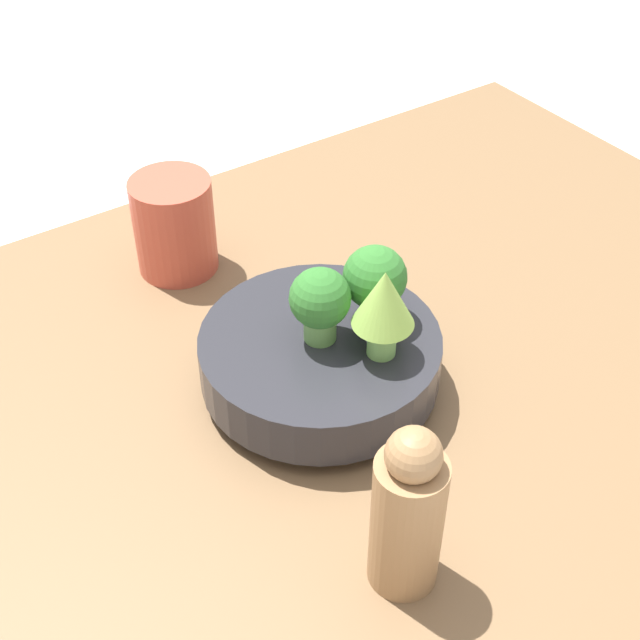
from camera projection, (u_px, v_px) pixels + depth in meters
The scene contains 8 objects.
ground_plane at pixel (323, 408), 0.84m from camera, with size 6.00×6.00×0.00m, color silver.
table at pixel (323, 393), 0.83m from camera, with size 1.11×0.74×0.04m.
bowl at pixel (320, 358), 0.79m from camera, with size 0.21×0.21×0.06m.
broccoli_floret_left at pixel (375, 279), 0.77m from camera, with size 0.06×0.06×0.07m.
broccoli_floret_center at pixel (320, 302), 0.75m from camera, with size 0.05×0.05×0.07m.
romanesco_piece_far at pixel (384, 303), 0.72m from camera, with size 0.05×0.05×0.09m.
cup at pixel (174, 225), 0.92m from camera, with size 0.08×0.08×0.10m.
pepper_mill at pixel (408, 513), 0.62m from camera, with size 0.05×0.05×0.15m.
Camera 1 is at (0.33, 0.49, 0.61)m, focal length 50.00 mm.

